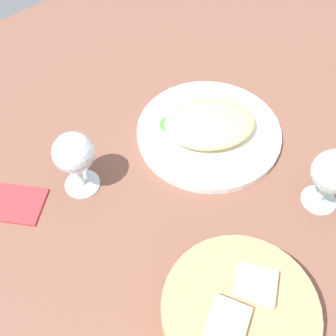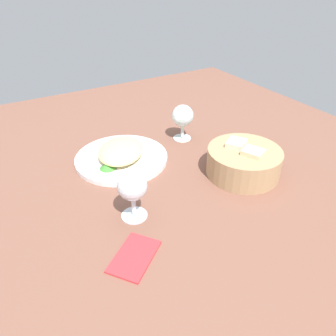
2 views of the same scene
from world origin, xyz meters
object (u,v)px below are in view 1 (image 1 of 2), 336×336
at_px(wine_glass_near, 74,155).
at_px(wine_glass_far, 333,174).
at_px(bread_basket, 237,316).
at_px(folded_napkin, 9,202).
at_px(plate, 209,132).

distance_m(wine_glass_near, wine_glass_far, 0.39).
height_order(bread_basket, folded_napkin, bread_basket).
bearing_deg(bread_basket, wine_glass_far, -172.67).
bearing_deg(folded_napkin, plate, 32.51).
bearing_deg(plate, wine_glass_far, 96.30).
bearing_deg(wine_glass_near, plate, 163.19).
relative_size(plate, bread_basket, 1.36).
xyz_separation_m(plate, wine_glass_near, (0.24, -0.07, 0.07)).
bearing_deg(plate, bread_basket, 48.39).
relative_size(bread_basket, wine_glass_near, 1.65).
distance_m(plate, folded_napkin, 0.37).
height_order(plate, folded_napkin, plate).
distance_m(plate, wine_glass_far, 0.23).
bearing_deg(wine_glass_far, plate, -83.70).
xyz_separation_m(plate, wine_glass_far, (-0.02, 0.22, 0.07)).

